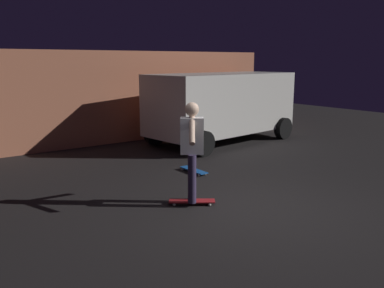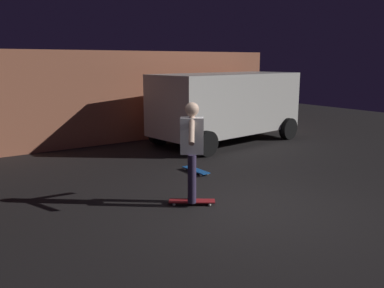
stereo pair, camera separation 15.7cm
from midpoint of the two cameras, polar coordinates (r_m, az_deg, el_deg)
name	(u,v)px [view 1 (the left image)]	position (r m, az deg, el deg)	size (l,w,h in m)	color
ground_plane	(244,208)	(6.97, 6.51, -8.79)	(28.00, 28.00, 0.00)	black
low_building	(77,94)	(13.80, -15.90, 6.64)	(12.00, 3.76, 2.68)	#B76B4C
parked_van	(222,103)	(12.27, 3.82, 5.66)	(4.78, 2.65, 2.03)	silver
skateboard_ridden	(192,201)	(7.07, -0.64, -7.93)	(0.75, 0.62, 0.07)	#AD1E23
skateboard_spare	(194,170)	(9.00, -0.27, -3.64)	(0.22, 0.78, 0.07)	#1959B2
skater	(192,145)	(6.81, -0.66, -0.11)	(0.65, 0.84, 1.67)	#382D4C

